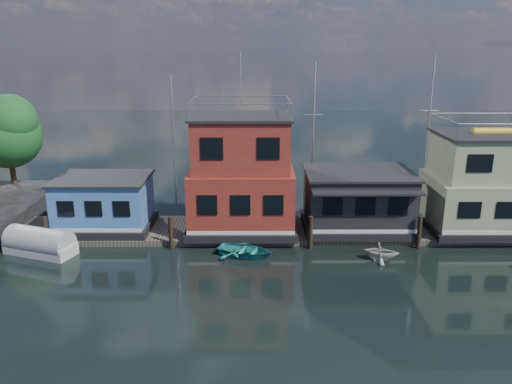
{
  "coord_description": "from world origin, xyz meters",
  "views": [
    {
      "loc": [
        -7.6,
        -20.8,
        12.74
      ],
      "look_at": [
        -7.51,
        12.0,
        3.0
      ],
      "focal_mm": 35.0,
      "sensor_mm": 36.0,
      "label": 1
    }
  ],
  "objects_px": {
    "houseboat_red": "(241,176)",
    "houseboat_dark": "(357,200)",
    "houseboat_green": "(490,184)",
    "houseboat_blue": "(104,203)",
    "dinghy_teal": "(245,251)",
    "tarp_runabout": "(40,244)",
    "dinghy_white": "(381,251)"
  },
  "relations": [
    {
      "from": "houseboat_red",
      "to": "houseboat_dark",
      "type": "distance_m",
      "value": 8.18
    },
    {
      "from": "houseboat_red",
      "to": "houseboat_green",
      "type": "distance_m",
      "value": 17.01
    },
    {
      "from": "houseboat_dark",
      "to": "houseboat_red",
      "type": "bearing_deg",
      "value": 179.86
    },
    {
      "from": "houseboat_blue",
      "to": "dinghy_teal",
      "type": "xyz_separation_m",
      "value": [
        9.79,
        -3.99,
        -1.84
      ]
    },
    {
      "from": "houseboat_blue",
      "to": "tarp_runabout",
      "type": "bearing_deg",
      "value": -131.47
    },
    {
      "from": "houseboat_red",
      "to": "dinghy_white",
      "type": "height_order",
      "value": "houseboat_red"
    },
    {
      "from": "houseboat_blue",
      "to": "houseboat_green",
      "type": "distance_m",
      "value": 26.53
    },
    {
      "from": "houseboat_blue",
      "to": "houseboat_dark",
      "type": "distance_m",
      "value": 17.5
    },
    {
      "from": "houseboat_dark",
      "to": "dinghy_white",
      "type": "xyz_separation_m",
      "value": [
        0.62,
        -4.59,
        -1.84
      ]
    },
    {
      "from": "houseboat_green",
      "to": "dinghy_teal",
      "type": "xyz_separation_m",
      "value": [
        -16.71,
        -3.99,
        -3.19
      ]
    },
    {
      "from": "houseboat_blue",
      "to": "dinghy_white",
      "type": "distance_m",
      "value": 18.76
    },
    {
      "from": "houseboat_dark",
      "to": "dinghy_white",
      "type": "height_order",
      "value": "houseboat_dark"
    },
    {
      "from": "houseboat_red",
      "to": "dinghy_teal",
      "type": "distance_m",
      "value": 5.48
    },
    {
      "from": "houseboat_red",
      "to": "tarp_runabout",
      "type": "height_order",
      "value": "houseboat_red"
    },
    {
      "from": "houseboat_blue",
      "to": "dinghy_white",
      "type": "bearing_deg",
      "value": -14.27
    },
    {
      "from": "tarp_runabout",
      "to": "houseboat_blue",
      "type": "bearing_deg",
      "value": 68.16
    },
    {
      "from": "houseboat_red",
      "to": "houseboat_dark",
      "type": "xyz_separation_m",
      "value": [
        8.0,
        -0.02,
        -1.69
      ]
    },
    {
      "from": "dinghy_white",
      "to": "dinghy_teal",
      "type": "height_order",
      "value": "dinghy_white"
    },
    {
      "from": "houseboat_red",
      "to": "houseboat_dark",
      "type": "height_order",
      "value": "houseboat_red"
    },
    {
      "from": "dinghy_white",
      "to": "tarp_runabout",
      "type": "relative_size",
      "value": 0.45
    },
    {
      "from": "houseboat_red",
      "to": "dinghy_teal",
      "type": "relative_size",
      "value": 3.38
    },
    {
      "from": "dinghy_teal",
      "to": "tarp_runabout",
      "type": "xyz_separation_m",
      "value": [
        -12.95,
        0.42,
        0.32
      ]
    },
    {
      "from": "houseboat_blue",
      "to": "houseboat_red",
      "type": "height_order",
      "value": "houseboat_red"
    },
    {
      "from": "houseboat_red",
      "to": "houseboat_green",
      "type": "relative_size",
      "value": 1.41
    },
    {
      "from": "dinghy_teal",
      "to": "tarp_runabout",
      "type": "height_order",
      "value": "tarp_runabout"
    },
    {
      "from": "dinghy_teal",
      "to": "houseboat_dark",
      "type": "bearing_deg",
      "value": -43.62
    },
    {
      "from": "houseboat_green",
      "to": "dinghy_white",
      "type": "distance_m",
      "value": 10.02
    },
    {
      "from": "houseboat_red",
      "to": "tarp_runabout",
      "type": "bearing_deg",
      "value": -164.24
    },
    {
      "from": "houseboat_blue",
      "to": "houseboat_red",
      "type": "xyz_separation_m",
      "value": [
        9.5,
        0.0,
        1.9
      ]
    },
    {
      "from": "houseboat_red",
      "to": "dinghy_teal",
      "type": "xyz_separation_m",
      "value": [
        0.29,
        -3.99,
        -3.74
      ]
    },
    {
      "from": "houseboat_red",
      "to": "tarp_runabout",
      "type": "xyz_separation_m",
      "value": [
        -12.66,
        -3.57,
        -3.42
      ]
    },
    {
      "from": "dinghy_teal",
      "to": "tarp_runabout",
      "type": "distance_m",
      "value": 12.96
    }
  ]
}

